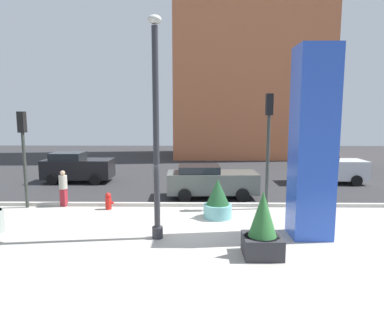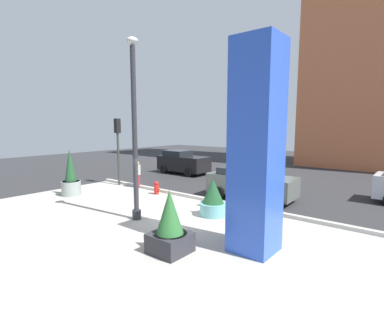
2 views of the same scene
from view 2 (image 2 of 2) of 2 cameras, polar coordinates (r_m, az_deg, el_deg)
ground_plane at (r=15.50m, az=6.15°, el=-6.70°), size 60.00×60.00×0.00m
plaza_pavement at (r=11.18m, az=-11.29°, el=-12.58°), size 18.00×10.00×0.02m
curb_strip at (r=14.78m, az=4.28°, el=-7.08°), size 18.00×0.24×0.16m
lamp_post at (r=11.86m, az=-11.09°, el=5.84°), size 0.44×0.44×7.15m
art_pillar_blue at (r=8.87m, az=12.42°, el=3.03°), size 1.28×1.28×6.30m
potted_plant_by_pillar at (r=9.03m, az=-4.33°, el=-11.84°), size 1.11×1.11×1.94m
potted_plant_near_right at (r=17.33m, az=-22.51°, el=-2.44°), size 1.01×1.01×2.56m
potted_plant_near_left at (r=12.55m, az=4.10°, el=-6.79°), size 1.13×1.13×1.58m
fire_hydrant at (r=16.50m, az=-6.94°, el=-4.51°), size 0.36×0.26×0.75m
traffic_light_corner at (r=19.15m, az=-14.21°, el=4.57°), size 0.28×0.42×4.24m
traffic_light_far_side at (r=12.33m, az=16.58°, el=5.04°), size 0.28×0.42×4.98m
car_curb_east at (r=15.57m, az=11.21°, el=-3.60°), size 4.50×2.23×1.62m
car_intersection at (r=23.22m, az=-1.79°, el=0.46°), size 4.09×2.13×1.82m
pedestrian_on_sidewalk at (r=18.29m, az=-10.51°, el=-1.67°), size 0.47×0.47×1.64m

